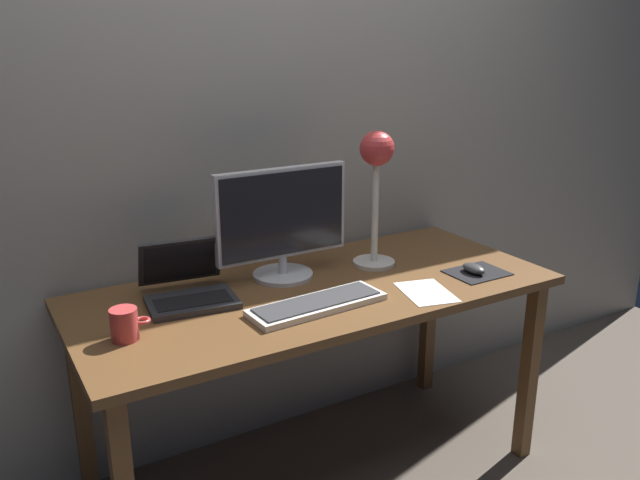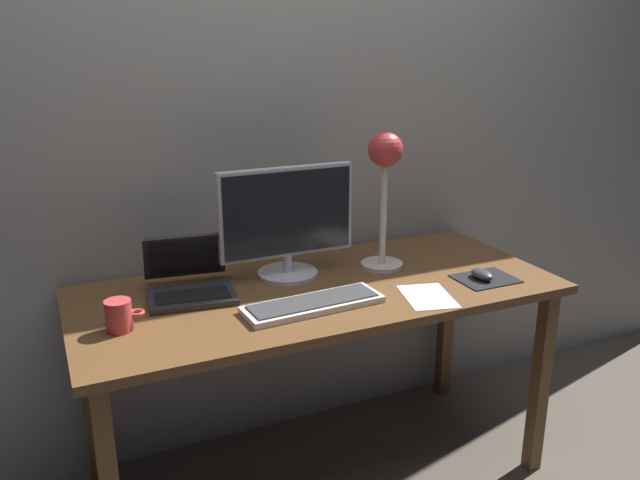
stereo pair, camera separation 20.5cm
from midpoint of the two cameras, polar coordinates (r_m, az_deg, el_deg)
name	(u,v)px [view 2 (the right image)]	position (r m, az deg, el deg)	size (l,w,h in m)	color
ground_plane	(318,474)	(2.53, 2.33, -19.94)	(4.80, 4.80, 0.00)	brown
back_wall	(273,105)	(2.38, -1.68, 11.81)	(4.80, 0.06, 2.60)	#9E998E
desk	(318,309)	(2.19, 2.54, -6.11)	(1.60, 0.70, 0.74)	brown
monitor	(287,220)	(2.19, -0.26, 1.75)	(0.48, 0.21, 0.38)	silver
keyboard_main	(313,304)	(1.99, 2.35, -5.71)	(0.45, 0.17, 0.03)	silver
laptop	(189,277)	(2.11, -8.79, -3.30)	(0.30, 0.31, 0.19)	#28282B
desk_lamp	(385,173)	(2.27, 8.32, 5.87)	(0.15, 0.15, 0.49)	beige
mousepad	(486,279)	(2.32, 16.86, -3.33)	(0.20, 0.16, 0.00)	black
mouse	(482,274)	(2.30, 16.59, -2.96)	(0.06, 0.10, 0.03)	#38383A
coffee_mug	(119,315)	(1.89, -14.33, -6.53)	(0.11, 0.08, 0.09)	#CC3F3F
paper_sheet_near_mouse	(428,296)	(2.12, 12.21, -4.94)	(0.15, 0.21, 0.00)	white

